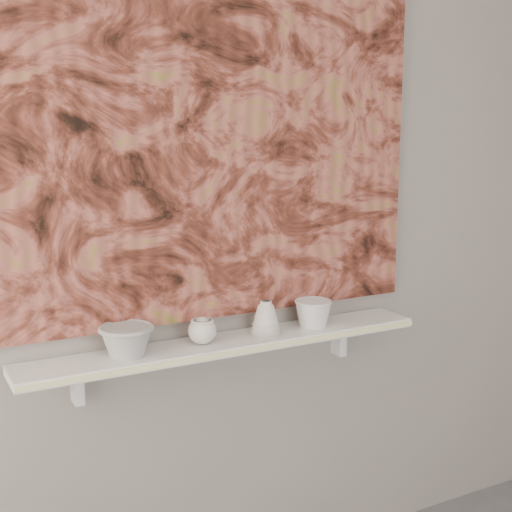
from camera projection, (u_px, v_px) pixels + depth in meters
wall_back at (215, 210)px, 2.36m from camera, size 3.60×0.00×3.60m
shelf at (229, 344)px, 2.35m from camera, size 1.40×0.18×0.03m
shelf_stripe at (242, 352)px, 2.27m from camera, size 1.40×0.01×0.02m
bracket_left at (77, 385)px, 2.20m from camera, size 0.03×0.06×0.12m
bracket_right at (339, 339)px, 2.65m from camera, size 0.03×0.06×0.12m
painting at (216, 152)px, 2.31m from camera, size 1.50×0.02×1.10m
house_motif at (331, 236)px, 2.57m from camera, size 0.09×0.00×0.08m
bowl_grey at (126, 340)px, 2.18m from camera, size 0.20×0.20×0.10m
cup_cream at (202, 331)px, 2.30m from camera, size 0.10×0.10×0.08m
bell_vessel at (266, 317)px, 2.41m from camera, size 0.10×0.10×0.11m
bowl_white at (313, 313)px, 2.50m from camera, size 0.16×0.16×0.10m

